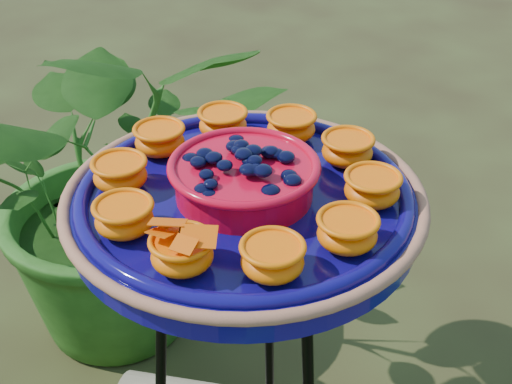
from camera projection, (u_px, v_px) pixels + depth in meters
The scene contains 2 objects.
feeder_dish at pixel (244, 196), 0.98m from camera, with size 0.62×0.62×0.11m.
shrub_back_left at pixel (117, 179), 1.95m from camera, with size 0.90×0.78×1.00m, color #204A13.
Camera 1 is at (0.64, -0.65, 1.54)m, focal length 50.00 mm.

